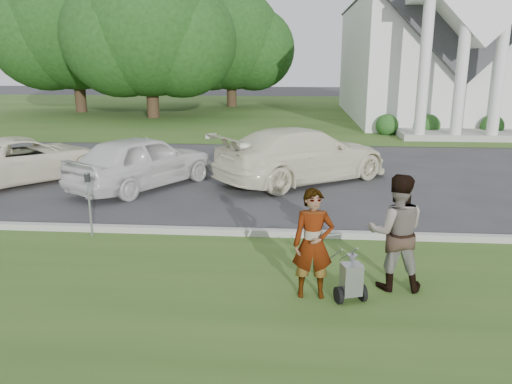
# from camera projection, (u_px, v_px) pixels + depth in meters

# --- Properties ---
(ground) EXTENTS (120.00, 120.00, 0.00)m
(ground) POSITION_uv_depth(u_px,v_px,m) (242.00, 245.00, 9.88)
(ground) COLOR #333335
(ground) RESTS_ON ground
(grass_strip) EXTENTS (80.00, 7.00, 0.01)m
(grass_strip) POSITION_uv_depth(u_px,v_px,m) (219.00, 322.00, 6.99)
(grass_strip) COLOR #30521C
(grass_strip) RESTS_ON ground
(church_lawn) EXTENTS (80.00, 30.00, 0.01)m
(church_lawn) POSITION_uv_depth(u_px,v_px,m) (282.00, 111.00, 35.90)
(church_lawn) COLOR #30521C
(church_lawn) RESTS_ON ground
(curb) EXTENTS (80.00, 0.18, 0.15)m
(curb) POSITION_uv_depth(u_px,v_px,m) (245.00, 232.00, 10.39)
(curb) COLOR #9E9E93
(curb) RESTS_ON ground
(church) EXTENTS (9.19, 19.00, 24.10)m
(church) POSITION_uv_depth(u_px,v_px,m) (431.00, 19.00, 29.94)
(church) COLOR white
(church) RESTS_ON ground
(tree_left) EXTENTS (10.63, 8.40, 9.71)m
(tree_left) POSITION_uv_depth(u_px,v_px,m) (149.00, 33.00, 30.37)
(tree_left) COLOR #332316
(tree_left) RESTS_ON ground
(tree_far) EXTENTS (11.64, 9.20, 10.73)m
(tree_far) POSITION_uv_depth(u_px,v_px,m) (74.00, 27.00, 33.57)
(tree_far) COLOR #332316
(tree_far) RESTS_ON ground
(tree_back) EXTENTS (9.61, 7.60, 8.89)m
(tree_back) POSITION_uv_depth(u_px,v_px,m) (231.00, 44.00, 37.87)
(tree_back) COLOR #332316
(tree_back) RESTS_ON ground
(striping_cart) EXTENTS (0.63, 0.96, 0.83)m
(striping_cart) POSITION_uv_depth(u_px,v_px,m) (351.00, 280.00, 7.49)
(striping_cart) COLOR black
(striping_cart) RESTS_ON ground
(person_left) EXTENTS (0.64, 0.43, 1.71)m
(person_left) POSITION_uv_depth(u_px,v_px,m) (313.00, 245.00, 7.54)
(person_left) COLOR #999999
(person_left) RESTS_ON ground
(person_right) EXTENTS (0.93, 0.74, 1.87)m
(person_right) POSITION_uv_depth(u_px,v_px,m) (396.00, 233.00, 7.80)
(person_right) COLOR #999999
(person_right) RESTS_ON ground
(parking_meter_near) EXTENTS (0.10, 0.09, 1.37)m
(parking_meter_near) POSITION_uv_depth(u_px,v_px,m) (89.00, 197.00, 10.14)
(parking_meter_near) COLOR #94969C
(parking_meter_near) RESTS_ON ground
(car_a) EXTENTS (4.89, 5.18, 1.36)m
(car_a) POSITION_uv_depth(u_px,v_px,m) (25.00, 159.00, 14.91)
(car_a) COLOR #F1EBCC
(car_a) RESTS_ON ground
(car_b) EXTENTS (3.88, 4.80, 1.54)m
(car_b) POSITION_uv_depth(u_px,v_px,m) (142.00, 161.00, 14.20)
(car_b) COLOR silver
(car_b) RESTS_ON ground
(car_c) EXTENTS (5.80, 5.19, 1.62)m
(car_c) POSITION_uv_depth(u_px,v_px,m) (303.00, 155.00, 14.93)
(car_c) COLOR white
(car_c) RESTS_ON ground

